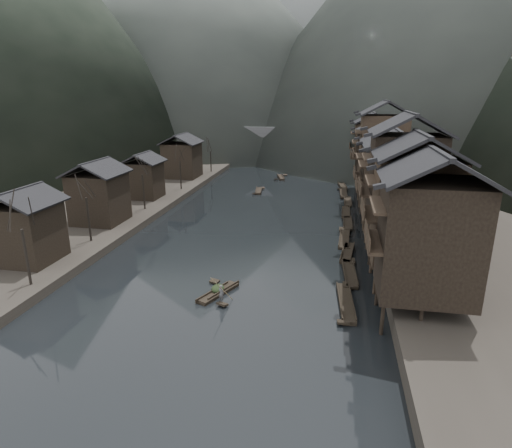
# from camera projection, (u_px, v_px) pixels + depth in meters

# --- Properties ---
(water) EXTENTS (300.00, 300.00, 0.00)m
(water) POSITION_uv_depth(u_px,v_px,m) (232.00, 268.00, 44.95)
(water) COLOR black
(water) RESTS_ON ground
(right_bank) EXTENTS (40.00, 200.00, 1.80)m
(right_bank) POSITION_uv_depth(u_px,v_px,m) (476.00, 190.00, 76.12)
(right_bank) COLOR #2D2823
(right_bank) RESTS_ON ground
(left_bank) EXTENTS (40.00, 200.00, 1.20)m
(left_bank) POSITION_uv_depth(u_px,v_px,m) (113.00, 178.00, 88.40)
(left_bank) COLOR #2D2823
(left_bank) RESTS_ON ground
(stilt_houses) EXTENTS (9.00, 67.60, 16.65)m
(stilt_houses) POSITION_uv_depth(u_px,v_px,m) (390.00, 160.00, 56.96)
(stilt_houses) COLOR black
(stilt_houses) RESTS_ON ground
(left_houses) EXTENTS (8.10, 53.20, 8.73)m
(left_houses) POSITION_uv_depth(u_px,v_px,m) (133.00, 173.00, 65.71)
(left_houses) COLOR black
(left_houses) RESTS_ON left_bank
(bare_trees) EXTENTS (3.78, 61.41, 7.57)m
(bare_trees) POSITION_uv_depth(u_px,v_px,m) (138.00, 174.00, 59.84)
(bare_trees) COLOR black
(bare_trees) RESTS_ON left_bank
(moored_sampans) EXTENTS (2.52, 74.42, 0.47)m
(moored_sampans) POSITION_uv_depth(u_px,v_px,m) (344.00, 207.00, 67.83)
(moored_sampans) COLOR black
(moored_sampans) RESTS_ON water
(midriver_boats) EXTENTS (4.33, 19.38, 0.45)m
(midriver_boats) POSITION_uv_depth(u_px,v_px,m) (271.00, 183.00, 85.27)
(midriver_boats) COLOR black
(midriver_boats) RESTS_ON water
(stone_bridge) EXTENTS (40.00, 6.00, 9.00)m
(stone_bridge) POSITION_uv_depth(u_px,v_px,m) (297.00, 142.00, 110.99)
(stone_bridge) COLOR #4C4C4F
(stone_bridge) RESTS_ON ground
(hills) EXTENTS (320.00, 380.00, 124.70)m
(hills) POSITION_uv_depth(u_px,v_px,m) (336.00, 0.00, 186.67)
(hills) COLOR black
(hills) RESTS_ON ground
(hero_sampan) EXTENTS (3.00, 5.27, 0.44)m
(hero_sampan) POSITION_uv_depth(u_px,v_px,m) (218.00, 292.00, 39.11)
(hero_sampan) COLOR black
(hero_sampan) RESTS_ON water
(cargo_heap) EXTENTS (1.18, 1.55, 0.71)m
(cargo_heap) POSITION_uv_depth(u_px,v_px,m) (218.00, 285.00, 39.16)
(cargo_heap) COLOR black
(cargo_heap) RESTS_ON hero_sampan
(boatman) EXTENTS (0.69, 0.59, 1.59)m
(boatman) POSITION_uv_depth(u_px,v_px,m) (221.00, 291.00, 37.05)
(boatman) COLOR #525255
(boatman) RESTS_ON hero_sampan
(bamboo_pole) EXTENTS (1.56, 2.42, 3.36)m
(bamboo_pole) POSITION_uv_depth(u_px,v_px,m) (223.00, 265.00, 36.28)
(bamboo_pole) COLOR #8C7A51
(bamboo_pole) RESTS_ON boatman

